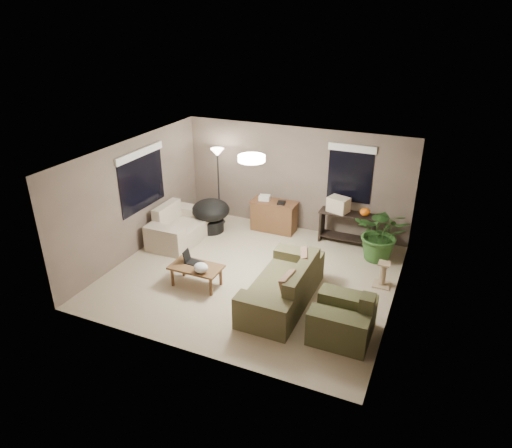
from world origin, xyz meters
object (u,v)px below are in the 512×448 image
at_px(coffee_table, 196,269).
at_px(console_table, 348,226).
at_px(main_sofa, 284,288).
at_px(armchair, 343,320).
at_px(desk, 274,216).
at_px(papasan_chair, 211,213).
at_px(loveseat, 179,229).
at_px(cat_scratching_post, 383,276).
at_px(houseplant, 381,239).
at_px(floor_lamp, 218,161).

bearing_deg(coffee_table, console_table, 52.54).
bearing_deg(main_sofa, console_table, 80.00).
relative_size(armchair, desk, 0.91).
distance_m(coffee_table, papasan_chair, 2.45).
distance_m(loveseat, cat_scratching_post, 4.65).
xyz_separation_m(coffee_table, desk, (0.46, 2.91, 0.02)).
bearing_deg(papasan_chair, cat_scratching_post, -11.22).
xyz_separation_m(loveseat, houseplant, (4.42, 0.95, 0.19)).
relative_size(console_table, floor_lamp, 0.68).
height_order(main_sofa, houseplant, houseplant).
bearing_deg(desk, loveseat, -142.62).
distance_m(console_table, cat_scratching_post, 1.85).
bearing_deg(papasan_chair, main_sofa, -38.51).
relative_size(floor_lamp, houseplant, 1.54).
height_order(armchair, cat_scratching_post, armchair).
bearing_deg(houseplant, desk, 170.51).
relative_size(loveseat, armchair, 1.60).
xyz_separation_m(loveseat, armchair, (4.31, -1.89, 0.00)).
height_order(loveseat, papasan_chair, loveseat).
bearing_deg(cat_scratching_post, armchair, -100.75).
xyz_separation_m(coffee_table, papasan_chair, (-0.91, 2.27, 0.11)).
bearing_deg(coffee_table, cat_scratching_post, 23.43).
bearing_deg(console_table, main_sofa, -100.00).
xyz_separation_m(main_sofa, coffee_table, (-1.76, -0.14, 0.06)).
bearing_deg(console_table, armchair, -77.75).
distance_m(console_table, papasan_chair, 3.23).
bearing_deg(console_table, floor_lamp, -177.55).
distance_m(loveseat, console_table, 3.87).
distance_m(armchair, console_table, 3.37).
bearing_deg(floor_lamp, coffee_table, -70.91).
height_order(desk, floor_lamp, floor_lamp).
height_order(main_sofa, desk, main_sofa).
distance_m(loveseat, armchair, 4.71).
relative_size(main_sofa, console_table, 1.69).
distance_m(coffee_table, cat_scratching_post, 3.60).
relative_size(main_sofa, loveseat, 1.37).
bearing_deg(armchair, floor_lamp, 141.23).
bearing_deg(desk, coffee_table, -98.99).
height_order(papasan_chair, floor_lamp, floor_lamp).
relative_size(coffee_table, floor_lamp, 0.52).
relative_size(desk, floor_lamp, 0.58).
distance_m(loveseat, floor_lamp, 1.86).
height_order(loveseat, coffee_table, loveseat).
xyz_separation_m(desk, papasan_chair, (-1.37, -0.64, 0.09)).
bearing_deg(desk, main_sofa, -64.89).
xyz_separation_m(floor_lamp, cat_scratching_post, (4.27, -1.36, -1.38)).
distance_m(armchair, cat_scratching_post, 1.83).
relative_size(console_table, cat_scratching_post, 2.60).
bearing_deg(main_sofa, houseplant, 60.50).
bearing_deg(loveseat, floor_lamp, 73.22).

